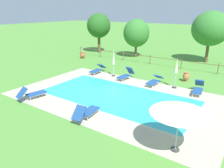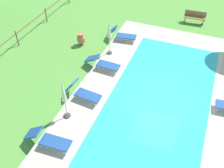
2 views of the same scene
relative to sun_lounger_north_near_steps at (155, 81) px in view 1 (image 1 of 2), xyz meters
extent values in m
plane|color=#518E38|center=(-1.17, -3.63, -0.36)|extent=(160.00, 160.00, 0.00)
cube|color=#B2A893|center=(-1.17, -3.63, -0.35)|extent=(14.16, 8.58, 0.01)
cube|color=#2DB7C6|center=(-1.17, -3.63, -0.35)|extent=(10.48, 4.91, 0.01)
cube|color=#C0B59F|center=(-1.17, -1.05, -0.35)|extent=(10.96, 0.24, 0.01)
cube|color=#C0B59F|center=(-1.17, -6.20, -0.35)|extent=(10.96, 0.24, 0.01)
cube|color=#C0B59F|center=(4.19, -3.63, -0.35)|extent=(0.24, 4.91, 0.01)
cube|color=#C0B59F|center=(-6.53, -3.63, -0.35)|extent=(0.24, 4.91, 0.01)
cube|color=navy|center=(-0.01, -0.30, -0.04)|extent=(0.66, 1.33, 0.07)
cube|color=navy|center=(0.04, 0.72, 0.15)|extent=(0.64, 0.81, 0.45)
cube|color=silver|center=(-0.01, -0.30, -0.10)|extent=(0.63, 1.30, 0.04)
cylinder|color=silver|center=(0.21, -0.86, -0.22)|extent=(0.04, 0.04, 0.28)
cylinder|color=silver|center=(-0.30, -0.84, -0.22)|extent=(0.04, 0.04, 0.28)
cylinder|color=silver|center=(0.27, 0.24, -0.22)|extent=(0.04, 0.04, 0.28)
cylinder|color=silver|center=(-0.24, 0.27, -0.22)|extent=(0.04, 0.04, 0.28)
cube|color=navy|center=(-2.66, -0.29, -0.04)|extent=(0.72, 1.35, 0.07)
cube|color=navy|center=(-2.57, 0.62, 0.29)|extent=(0.65, 0.63, 0.70)
cube|color=silver|center=(-2.66, -0.29, -0.10)|extent=(0.69, 1.32, 0.04)
cylinder|color=silver|center=(-2.46, -0.87, -0.22)|extent=(0.04, 0.04, 0.28)
cylinder|color=silver|center=(-2.96, -0.82, -0.22)|extent=(0.04, 0.04, 0.28)
cylinder|color=silver|center=(-2.35, 0.23, -0.22)|extent=(0.04, 0.04, 0.28)
cylinder|color=silver|center=(-2.86, 0.28, -0.22)|extent=(0.04, 0.04, 0.28)
cube|color=navy|center=(3.32, -0.21, -0.04)|extent=(0.77, 1.37, 0.07)
cube|color=navy|center=(3.19, 0.74, 0.25)|extent=(0.69, 0.74, 0.62)
cube|color=silver|center=(3.32, -0.21, -0.10)|extent=(0.74, 1.34, 0.04)
cylinder|color=silver|center=(3.65, -0.72, -0.22)|extent=(0.04, 0.04, 0.28)
cylinder|color=silver|center=(3.15, -0.79, -0.22)|extent=(0.04, 0.04, 0.28)
cylinder|color=silver|center=(3.50, 0.37, -0.22)|extent=(0.04, 0.04, 0.28)
cylinder|color=silver|center=(3.00, 0.30, -0.22)|extent=(0.04, 0.04, 0.28)
cube|color=navy|center=(-5.50, -6.91, -0.04)|extent=(0.84, 1.39, 0.07)
cube|color=navy|center=(-5.68, -7.85, 0.25)|extent=(0.71, 0.76, 0.63)
cube|color=silver|center=(-5.50, -6.91, -0.10)|extent=(0.80, 1.36, 0.04)
cylinder|color=silver|center=(-5.65, -6.32, -0.22)|extent=(0.04, 0.04, 0.28)
cylinder|color=silver|center=(-5.15, -6.42, -0.22)|extent=(0.04, 0.04, 0.28)
cylinder|color=silver|center=(-5.86, -7.41, -0.22)|extent=(0.04, 0.04, 0.28)
cylinder|color=silver|center=(-5.36, -7.50, -0.22)|extent=(0.04, 0.04, 0.28)
cube|color=navy|center=(-5.72, -0.25, -0.04)|extent=(0.67, 1.33, 0.07)
cube|color=navy|center=(-5.78, 0.75, 0.19)|extent=(0.64, 0.77, 0.52)
cube|color=silver|center=(-5.72, -0.25, -0.10)|extent=(0.64, 1.30, 0.04)
cylinder|color=silver|center=(-5.44, -0.79, -0.22)|extent=(0.04, 0.04, 0.28)
cylinder|color=silver|center=(-5.95, -0.82, -0.22)|extent=(0.04, 0.04, 0.28)
cylinder|color=silver|center=(-5.50, 0.31, -0.22)|extent=(0.04, 0.04, 0.28)
cylinder|color=silver|center=(-6.01, 0.28, -0.22)|extent=(0.04, 0.04, 0.28)
cube|color=navy|center=(-0.83, -6.91, -0.04)|extent=(0.74, 1.36, 0.07)
cube|color=navy|center=(-0.73, -7.85, 0.26)|extent=(0.67, 0.70, 0.65)
cube|color=silver|center=(-0.83, -6.91, -0.10)|extent=(0.71, 1.33, 0.04)
cylinder|color=silver|center=(-1.15, -6.39, -0.22)|extent=(0.04, 0.04, 0.28)
cylinder|color=silver|center=(-0.64, -6.33, -0.22)|extent=(0.04, 0.04, 0.28)
cylinder|color=silver|center=(-1.03, -7.48, -0.22)|extent=(0.04, 0.04, 0.28)
cylinder|color=silver|center=(-0.52, -7.43, -0.22)|extent=(0.04, 0.04, 0.28)
cylinder|color=#383838|center=(4.15, -7.21, -0.32)|extent=(0.36, 0.36, 0.08)
cylinder|color=#B2B5B7|center=(4.15, -7.21, 0.73)|extent=(0.04, 0.04, 2.16)
cone|color=beige|center=(4.15, -7.21, 1.62)|extent=(2.39, 2.39, 0.42)
sphere|color=beige|center=(4.15, -7.21, 1.84)|extent=(0.06, 0.06, 0.06)
cylinder|color=#383838|center=(1.53, 0.26, -0.32)|extent=(0.32, 0.32, 0.08)
cylinder|color=#B2B5B7|center=(1.53, 0.26, 0.24)|extent=(0.04, 0.04, 1.19)
cone|color=beige|center=(1.53, 0.26, 1.37)|extent=(0.27, 0.27, 1.06)
sphere|color=beige|center=(1.53, 0.26, 1.92)|extent=(0.05, 0.05, 0.05)
cylinder|color=#383838|center=(-4.02, 0.17, -0.32)|extent=(0.32, 0.32, 0.08)
cylinder|color=#B2B5B7|center=(-4.02, 0.17, 0.18)|extent=(0.04, 0.04, 1.08)
cone|color=beige|center=(-4.02, 0.17, 1.34)|extent=(0.24, 0.24, 1.23)
sphere|color=beige|center=(-4.02, 0.17, 1.98)|extent=(0.05, 0.05, 0.05)
cylinder|color=#B7663D|center=(1.77, 2.31, -0.32)|extent=(0.29, 0.29, 0.08)
ellipsoid|color=#B7663D|center=(1.77, 2.31, 0.07)|extent=(0.52, 0.52, 0.69)
cylinder|color=#B7663D|center=(1.77, 2.31, 0.42)|extent=(0.39, 0.39, 0.06)
cylinder|color=#A85B38|center=(-11.22, 4.07, -0.32)|extent=(0.35, 0.35, 0.08)
ellipsoid|color=#A85B38|center=(-11.22, 4.07, 0.06)|extent=(0.64, 0.64, 0.67)
cylinder|color=#A85B38|center=(-11.22, 4.07, 0.39)|extent=(0.48, 0.48, 0.06)
cylinder|color=brown|center=(-13.37, 6.03, 0.17)|extent=(0.08, 0.08, 1.05)
cylinder|color=brown|center=(-9.98, 6.03, 0.17)|extent=(0.08, 0.08, 1.05)
cylinder|color=brown|center=(-6.59, 6.03, 0.17)|extent=(0.08, 0.08, 1.05)
cylinder|color=brown|center=(-3.19, 6.03, 0.17)|extent=(0.08, 0.08, 1.05)
cylinder|color=brown|center=(0.20, 6.03, 0.17)|extent=(0.08, 0.08, 1.05)
cylinder|color=brown|center=(3.59, 6.03, 0.17)|extent=(0.08, 0.08, 1.05)
cube|color=brown|center=(-1.50, 6.03, 0.49)|extent=(23.74, 0.05, 0.05)
cylinder|color=brown|center=(1.62, 10.48, 0.81)|extent=(0.32, 0.32, 2.33)
ellipsoid|color=#33752D|center=(1.62, 10.48, 3.37)|extent=(3.95, 3.95, 3.72)
cylinder|color=brown|center=(-12.01, 8.38, 0.85)|extent=(0.39, 0.39, 2.41)
ellipsoid|color=#235B1E|center=(-12.01, 8.38, 3.26)|extent=(3.17, 3.17, 3.21)
cylinder|color=brown|center=(-6.34, 8.54, 0.49)|extent=(0.29, 0.29, 1.69)
ellipsoid|color=#33752D|center=(-6.34, 8.54, 2.60)|extent=(3.16, 3.16, 3.36)
camera|label=1|loc=(6.24, -14.97, 5.27)|focal=34.08mm
camera|label=2|loc=(-11.11, -4.94, 9.15)|focal=42.76mm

